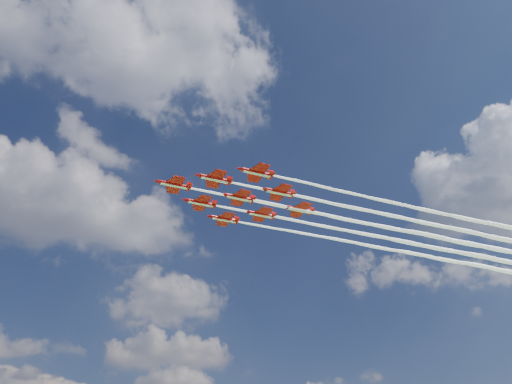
# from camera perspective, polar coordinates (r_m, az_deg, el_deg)

# --- Properties ---
(jet_lead) EXTENTS (128.77, 12.55, 2.94)m
(jet_lead) POSITION_cam_1_polar(r_m,az_deg,el_deg) (172.05, 10.62, -3.12)
(jet_lead) COLOR #A30A09
(jet_row2_port) EXTENTS (128.77, 12.55, 2.94)m
(jet_row2_port) POSITION_cam_1_polar(r_m,az_deg,el_deg) (172.02, 14.88, -2.55)
(jet_row2_port) COLOR #A30A09
(jet_row2_starb) EXTENTS (128.77, 12.55, 2.94)m
(jet_row2_starb) POSITION_cam_1_polar(r_m,az_deg,el_deg) (182.81, 12.24, -4.72)
(jet_row2_starb) COLOR #A30A09
(jet_row3_port) EXTENTS (128.77, 12.55, 2.94)m
(jet_row3_port) POSITION_cam_1_polar(r_m,az_deg,el_deg) (172.95, 19.10, -1.96)
(jet_row3_port) COLOR #A30A09
(jet_row3_centre) EXTENTS (128.77, 12.55, 2.94)m
(jet_row3_centre) POSITION_cam_1_polar(r_m,az_deg,el_deg) (183.06, 16.25, -4.18)
(jet_row3_centre) COLOR #A30A09
(jet_row3_starb) EXTENTS (128.77, 12.55, 2.94)m
(jet_row3_starb) POSITION_cam_1_polar(r_m,az_deg,el_deg) (193.83, 13.69, -6.14)
(jet_row3_starb) COLOR #A30A09
(jet_row4_port) EXTENTS (128.77, 12.55, 2.94)m
(jet_row4_port) POSITION_cam_1_polar(r_m,az_deg,el_deg) (184.22, 20.22, -3.62)
(jet_row4_port) COLOR #A30A09
(jet_row4_starb) EXTENTS (128.77, 12.55, 2.94)m
(jet_row4_starb) POSITION_cam_1_polar(r_m,az_deg,el_deg) (194.33, 17.47, -5.62)
(jet_row4_starb) COLOR #A30A09
(jet_tail) EXTENTS (128.77, 12.55, 2.94)m
(jet_tail) POSITION_cam_1_polar(r_m,az_deg,el_deg) (195.68, 21.20, -5.08)
(jet_tail) COLOR #A30A09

